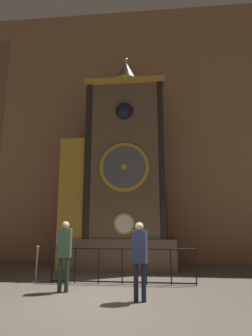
{
  "coord_description": "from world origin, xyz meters",
  "views": [
    {
      "loc": [
        1.16,
        -6.45,
        1.87
      ],
      "look_at": [
        0.19,
        4.0,
        3.91
      ],
      "focal_mm": 28.0,
      "sensor_mm": 36.0,
      "label": 1
    }
  ],
  "objects_px": {
    "visitor_near": "(64,249)",
    "visitor_far": "(140,253)",
    "clock_tower": "(119,174)",
    "stanchion_post": "(36,270)"
  },
  "relations": [
    {
      "from": "visitor_near",
      "to": "visitor_far",
      "type": "distance_m",
      "value": 2.13
    },
    {
      "from": "stanchion_post",
      "to": "clock_tower",
      "type": "bearing_deg",
      "value": 45.46
    },
    {
      "from": "visitor_near",
      "to": "visitor_far",
      "type": "height_order",
      "value": "visitor_near"
    },
    {
      "from": "visitor_near",
      "to": "visitor_far",
      "type": "relative_size",
      "value": 1.01
    },
    {
      "from": "clock_tower",
      "to": "stanchion_post",
      "type": "height_order",
      "value": "clock_tower"
    },
    {
      "from": "clock_tower",
      "to": "stanchion_post",
      "type": "relative_size",
      "value": 8.41
    },
    {
      "from": "visitor_near",
      "to": "stanchion_post",
      "type": "height_order",
      "value": "visitor_near"
    },
    {
      "from": "clock_tower",
      "to": "visitor_near",
      "type": "bearing_deg",
      "value": -107.43
    },
    {
      "from": "stanchion_post",
      "to": "visitor_far",
      "type": "bearing_deg",
      "value": -27.45
    },
    {
      "from": "visitor_near",
      "to": "clock_tower",
      "type": "bearing_deg",
      "value": 66.25
    }
  ]
}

